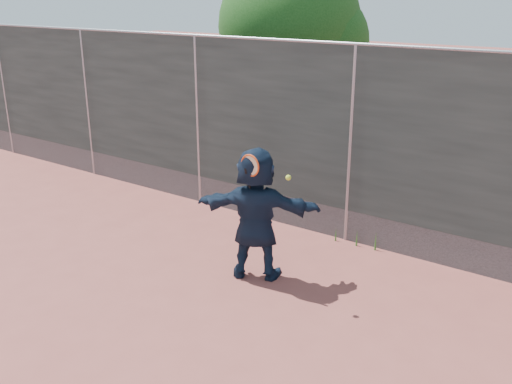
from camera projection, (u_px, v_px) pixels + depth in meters
The scene contains 6 objects.
ground at pixel (201, 344), 6.31m from camera, with size 80.00×80.00×0.00m, color #9E4C42.
player at pixel (256, 214), 7.57m from camera, with size 1.69×0.54×1.82m, color #142338.
fence at pixel (351, 142), 8.48m from camera, with size 20.00×0.06×3.03m.
swing_action at pixel (254, 168), 7.12m from camera, with size 0.77×0.14×0.51m.
tree_left at pixel (297, 30), 11.94m from camera, with size 3.15×3.00×4.53m.
weed_clump at pixel (360, 238), 8.71m from camera, with size 0.68×0.07×0.30m.
Camera 1 is at (3.62, -4.05, 3.68)m, focal length 40.00 mm.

